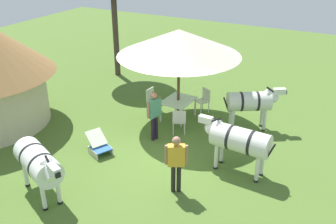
{
  "coord_description": "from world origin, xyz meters",
  "views": [
    {
      "loc": [
        -8.91,
        -4.98,
        6.29
      ],
      "look_at": [
        0.82,
        0.21,
        1.0
      ],
      "focal_mm": 41.19,
      "sensor_mm": 36.0,
      "label": 1
    }
  ],
  "objects": [
    {
      "name": "shade_umbrella",
      "position": [
        2.36,
        0.61,
        2.83
      ],
      "size": [
        4.23,
        4.23,
        3.28
      ],
      "color": "brown",
      "rests_on": "ground_plane"
    },
    {
      "name": "zebra_toward_hut",
      "position": [
        2.8,
        -1.88,
        1.02
      ],
      "size": [
        1.34,
        1.87,
        1.56
      ],
      "rotation": [
        0.0,
        0.0,
        3.69
      ],
      "color": "silver",
      "rests_on": "ground_plane"
    },
    {
      "name": "zebra_nearest_camera",
      "position": [
        -3.27,
        1.68,
        0.99
      ],
      "size": [
        1.3,
        2.14,
        1.52
      ],
      "rotation": [
        0.0,
        0.0,
        2.73
      ],
      "color": "silver",
      "rests_on": "ground_plane"
    },
    {
      "name": "patio_chair_near_lawn",
      "position": [
        2.46,
        1.75,
        0.52
      ],
      "size": [
        0.48,
        0.46,
        0.9
      ],
      "rotation": [
        0.0,
        0.0,
        -3.24
      ],
      "color": "silver",
      "rests_on": "ground_plane"
    },
    {
      "name": "ground_plane",
      "position": [
        0.0,
        0.0,
        0.0
      ],
      "size": [
        36.0,
        36.0,
        0.0
      ],
      "primitive_type": "plane",
      "color": "#4E6E2B"
    },
    {
      "name": "striped_lounge_chair",
      "position": [
        -0.9,
        1.69,
        0.26
      ],
      "size": [
        0.82,
        0.95,
        0.64
      ],
      "rotation": [
        0.0,
        0.0,
        2.7
      ],
      "color": "blue",
      "rests_on": "ground_plane"
    },
    {
      "name": "patio_chair_near_hut",
      "position": [
        1.34,
        0.07,
        0.52
      ],
      "size": [
        0.58,
        0.59,
        0.9
      ],
      "rotation": [
        0.0,
        0.0,
        -1.08
      ],
      "color": "silver",
      "rests_on": "ground_plane"
    },
    {
      "name": "patio_chair_east_end",
      "position": [
        3.35,
        0.04,
        0.52
      ],
      "size": [
        0.58,
        0.59,
        0.9
      ],
      "rotation": [
        0.0,
        0.0,
        1.05
      ],
      "color": "silver",
      "rests_on": "ground_plane"
    },
    {
      "name": "standing_watcher",
      "position": [
        -1.5,
        -1.26,
        0.98
      ],
      "size": [
        0.39,
        0.53,
        1.64
      ],
      "rotation": [
        0.0,
        0.0,
        -1.07
      ],
      "color": "black",
      "rests_on": "ground_plane"
    },
    {
      "name": "zebra_by_umbrella",
      "position": [
        0.14,
        -2.36,
        1.02
      ],
      "size": [
        0.79,
        2.3,
        1.56
      ],
      "rotation": [
        0.0,
        0.0,
        6.22
      ],
      "color": "silver",
      "rests_on": "ground_plane"
    },
    {
      "name": "guest_beside_umbrella",
      "position": [
        0.64,
        0.61,
        1.01
      ],
      "size": [
        0.58,
        0.32,
        1.68
      ],
      "rotation": [
        0.0,
        0.0,
        2.89
      ],
      "color": "black",
      "rests_on": "ground_plane"
    },
    {
      "name": "patio_dining_table",
      "position": [
        2.36,
        0.61,
        0.65
      ],
      "size": [
        1.25,
        0.99,
        0.74
      ],
      "rotation": [
        0.0,
        0.0,
        -0.03
      ],
      "color": "silver",
      "rests_on": "ground_plane"
    }
  ]
}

